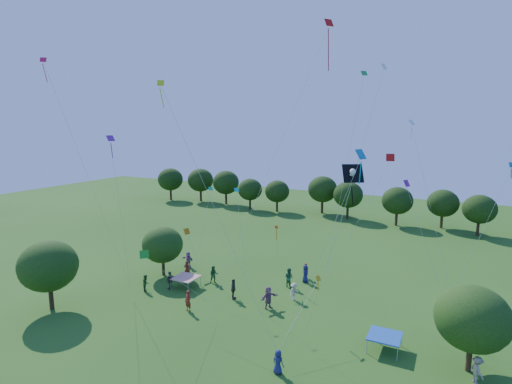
% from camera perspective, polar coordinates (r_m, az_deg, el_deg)
% --- Properties ---
extents(near_tree_west, '(4.78, 4.78, 6.02)m').
position_cam_1_polar(near_tree_west, '(38.30, -27.54, -9.34)').
color(near_tree_west, '#422B19').
rests_on(near_tree_west, ground).
extents(near_tree_north, '(4.20, 4.20, 5.19)m').
position_cam_1_polar(near_tree_north, '(42.86, -13.21, -7.33)').
color(near_tree_north, '#422B19').
rests_on(near_tree_north, ground).
extents(near_tree_east, '(4.58, 4.58, 5.65)m').
position_cam_1_polar(near_tree_east, '(29.50, 28.56, -15.60)').
color(near_tree_east, '#422B19').
rests_on(near_tree_east, ground).
extents(treeline, '(88.01, 8.77, 6.77)m').
position_cam_1_polar(treeline, '(67.97, 14.72, -0.47)').
color(treeline, '#422B19').
rests_on(treeline, ground).
extents(tent_red_stripe, '(2.20, 2.20, 1.10)m').
position_cam_1_polar(tent_red_stripe, '(39.88, -10.01, -11.94)').
color(tent_red_stripe, red).
rests_on(tent_red_stripe, ground).
extents(tent_blue, '(2.20, 2.20, 1.10)m').
position_cam_1_polar(tent_blue, '(30.86, 17.91, -19.00)').
color(tent_blue, blue).
rests_on(tent_blue, ground).
extents(crowd_person_0, '(0.84, 0.55, 1.59)m').
position_cam_1_polar(crowd_person_0, '(27.40, 3.17, -23.06)').
color(crowd_person_0, navy).
rests_on(crowd_person_0, ground).
extents(crowd_person_1, '(0.78, 0.61, 1.82)m').
position_cam_1_polar(crowd_person_1, '(42.26, -9.81, -10.86)').
color(crowd_person_1, maroon).
rests_on(crowd_person_1, ground).
extents(crowd_person_2, '(0.81, 0.87, 1.57)m').
position_cam_1_polar(crowd_person_2, '(40.13, -15.45, -12.40)').
color(crowd_person_2, '#255223').
rests_on(crowd_person_2, ground).
extents(crowd_person_3, '(0.79, 1.16, 1.62)m').
position_cam_1_polar(crowd_person_3, '(36.97, 5.46, -13.99)').
color(crowd_person_3, beige).
rests_on(crowd_person_3, ground).
extents(crowd_person_4, '(0.53, 1.05, 1.74)m').
position_cam_1_polar(crowd_person_4, '(39.96, -12.17, -12.22)').
color(crowd_person_4, '#473F38').
rests_on(crowd_person_4, ground).
extents(crowd_person_5, '(1.68, 0.81, 1.73)m').
position_cam_1_polar(crowd_person_5, '(45.40, -9.66, -9.46)').
color(crowd_person_5, '#A661A1').
rests_on(crowd_person_5, ground).
extents(crowd_person_6, '(0.48, 0.88, 1.78)m').
position_cam_1_polar(crowd_person_6, '(40.95, 7.05, -11.50)').
color(crowd_person_6, navy).
rests_on(crowd_person_6, ground).
extents(crowd_person_7, '(0.74, 0.55, 1.80)m').
position_cam_1_polar(crowd_person_7, '(35.30, -9.67, -15.11)').
color(crowd_person_7, maroon).
rests_on(crowd_person_7, ground).
extents(crowd_person_8, '(0.99, 0.88, 1.78)m').
position_cam_1_polar(crowd_person_8, '(40.63, -6.05, -11.66)').
color(crowd_person_8, '#2A5C27').
rests_on(crowd_person_8, ground).
extents(crowd_person_9, '(1.02, 1.22, 1.72)m').
position_cam_1_polar(crowd_person_9, '(29.73, 29.05, -21.35)').
color(crowd_person_9, '#A38F82').
rests_on(crowd_person_9, ground).
extents(crowd_person_10, '(0.83, 1.21, 1.89)m').
position_cam_1_polar(crowd_person_10, '(37.06, -3.25, -13.68)').
color(crowd_person_10, '#3D3731').
rests_on(crowd_person_10, ground).
extents(crowd_person_11, '(1.38, 1.92, 1.94)m').
position_cam_1_polar(crowd_person_11, '(35.30, 1.78, -14.85)').
color(crowd_person_11, '#834C6C').
rests_on(crowd_person_11, ground).
extents(crowd_person_12, '(0.55, 0.94, 1.83)m').
position_cam_1_polar(crowd_person_12, '(39.01, 27.01, -13.57)').
color(crowd_person_12, navy).
rests_on(crowd_person_12, ground).
extents(crowd_person_13, '(0.60, 0.71, 1.62)m').
position_cam_1_polar(crowd_person_13, '(41.88, 7.15, -11.13)').
color(crowd_person_13, maroon).
rests_on(crowd_person_13, ground).
extents(crowd_person_14, '(1.04, 0.74, 1.91)m').
position_cam_1_polar(crowd_person_14, '(39.66, 4.71, -12.08)').
color(crowd_person_14, '#2A623E').
rests_on(crowd_person_14, ground).
extents(pirate_kite, '(3.79, 1.64, 11.94)m').
position_cam_1_polar(pirate_kite, '(24.42, 13.54, 2.23)').
color(pirate_kite, black).
extents(red_high_kite, '(6.89, 7.56, 21.95)m').
position_cam_1_polar(red_high_kite, '(30.58, 7.01, 14.81)').
color(red_high_kite, red).
extents(small_kite_0, '(1.17, 6.31, 19.01)m').
position_cam_1_polar(small_kite_0, '(33.95, -24.84, 7.37)').
color(small_kite_0, '#EC0D45').
extents(small_kite_1, '(1.04, 1.00, 3.31)m').
position_cam_1_polar(small_kite_1, '(43.53, -9.78, -5.77)').
color(small_kite_1, orange).
extents(small_kite_2, '(0.94, 5.71, 3.09)m').
position_cam_1_polar(small_kite_2, '(30.46, 8.16, -13.57)').
color(small_kite_2, '#F3A715').
extents(small_kite_3, '(2.73, 2.41, 19.06)m').
position_cam_1_polar(small_kite_3, '(37.93, 13.79, 8.89)').
color(small_kite_3, green).
extents(small_kite_4, '(3.69, 1.34, 11.58)m').
position_cam_1_polar(small_kite_4, '(34.39, 31.11, -1.11)').
color(small_kite_4, '#1175AD').
extents(small_kite_5, '(4.01, 1.99, 9.77)m').
position_cam_1_polar(small_kite_5, '(35.13, 21.48, -1.41)').
color(small_kite_5, '#88178F').
extents(small_kite_6, '(4.46, 1.02, 19.18)m').
position_cam_1_polar(small_kite_6, '(35.18, 15.69, 9.16)').
color(small_kite_6, white).
extents(small_kite_7, '(1.21, 2.03, 8.56)m').
position_cam_1_polar(small_kite_7, '(37.48, -7.13, -2.79)').
color(small_kite_7, '#0BB383').
extents(small_kite_8, '(5.26, 1.47, 11.85)m').
position_cam_1_polar(small_kite_8, '(35.81, 17.30, 1.95)').
color(small_kite_8, '#BD0F0B').
extents(small_kite_9, '(0.39, 0.96, 4.46)m').
position_cam_1_polar(small_kite_9, '(39.72, 2.97, -6.12)').
color(small_kite_9, '#FF530D').
extents(small_kite_10, '(6.19, 3.41, 16.79)m').
position_cam_1_polar(small_kite_10, '(23.85, -8.47, 3.38)').
color(small_kite_10, '#CEE013').
extents(small_kite_11, '(1.88, 5.94, 5.71)m').
position_cam_1_polar(small_kite_11, '(29.39, -14.39, -9.64)').
color(small_kite_11, '#1A921C').
extents(small_kite_12, '(4.77, 0.71, 12.97)m').
position_cam_1_polar(small_kite_12, '(22.68, 12.81, -0.07)').
color(small_kite_12, '#127EB6').
extents(small_kite_13, '(1.48, 2.70, 13.44)m').
position_cam_1_polar(small_kite_13, '(34.46, -19.58, 3.27)').
color(small_kite_13, purple).
extents(small_kite_14, '(4.57, 3.22, 14.69)m').
position_cam_1_polar(small_kite_14, '(36.07, 22.31, 4.43)').
color(small_kite_14, white).
extents(small_kite_15, '(1.99, 1.36, 8.73)m').
position_cam_1_polar(small_kite_15, '(35.36, -2.43, -2.95)').
color(small_kite_15, '#0CB9A7').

